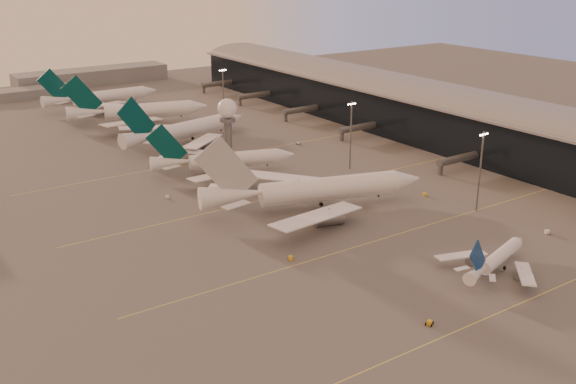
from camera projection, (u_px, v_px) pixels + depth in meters
ground at (506, 348)px, 134.90m from camera, size 700.00×700.00×0.00m
taxiway_markings at (415, 227)px, 194.39m from camera, size 180.00×185.25×0.02m
terminal at (460, 120)px, 274.43m from camera, size 57.00×362.00×23.04m
radar_tower at (228, 124)px, 223.74m from camera, size 6.40×6.40×31.10m
mast_b at (480, 168)px, 202.35m from camera, size 3.60×0.56×25.00m
mast_c at (351, 132)px, 242.40m from camera, size 3.60×0.56×25.00m
mast_d at (223, 93)px, 311.22m from camera, size 3.60×0.56×25.00m
distant_horizon at (48, 83)px, 387.48m from camera, size 165.00×37.50×9.00m
narrowbody_mid at (497, 261)px, 167.11m from camera, size 31.80×25.02×12.74m
widebody_white at (315, 195)px, 207.22m from camera, size 70.27×55.48×25.48m
greentail_a at (225, 163)px, 241.73m from camera, size 51.39×40.83×19.37m
greentail_b at (187, 133)px, 280.25m from camera, size 63.02×50.35×23.21m
greentail_c at (140, 114)px, 312.37m from camera, size 63.93×50.95×23.77m
greentail_d at (102, 100)px, 344.38m from camera, size 61.17×49.41×22.22m
gsv_tug_mid at (429, 323)px, 143.07m from camera, size 3.43×3.99×0.98m
gsv_truck_b at (549, 230)px, 189.25m from camera, size 6.48×4.25×2.46m
gsv_truck_c at (291, 255)px, 173.52m from camera, size 5.01×5.71×2.27m
gsv_catering_b at (426, 190)px, 218.77m from camera, size 5.18×3.83×3.89m
gsv_truck_d at (167, 195)px, 216.91m from camera, size 2.54×5.48×2.13m
gsv_tug_hangar at (298, 144)px, 277.83m from camera, size 3.51×2.45×0.92m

